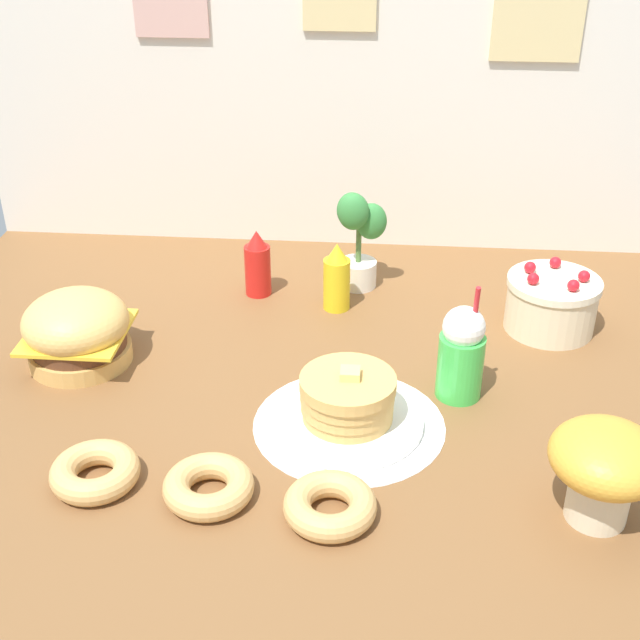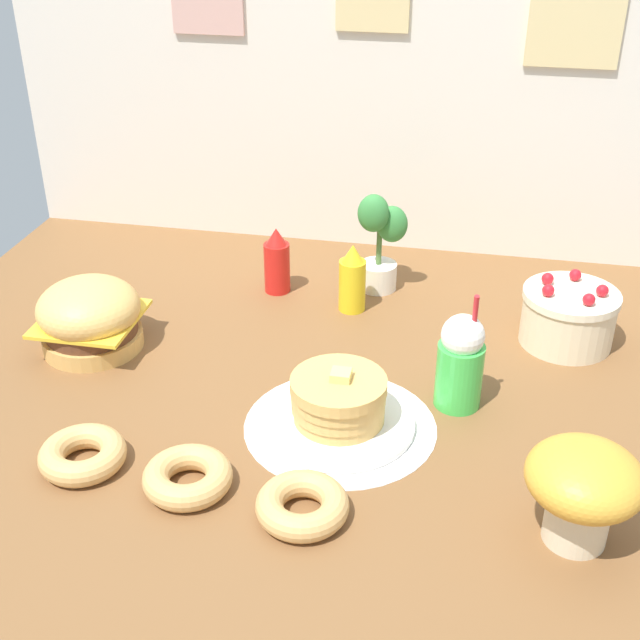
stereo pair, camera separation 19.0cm
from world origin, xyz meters
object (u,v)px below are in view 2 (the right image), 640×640
(layer_cake, at_px, (568,317))
(mustard_bottle, at_px, (352,280))
(pancake_stack, at_px, (339,405))
(donut_vanilla, at_px, (302,505))
(burger, at_px, (90,317))
(cream_soda_cup, at_px, (460,362))
(donut_pink_glaze, at_px, (83,454))
(donut_chocolate, at_px, (188,476))
(ketchup_bottle, at_px, (277,262))
(mushroom_stool, at_px, (583,486))
(potted_plant, at_px, (379,238))

(layer_cake, height_order, mustard_bottle, mustard_bottle)
(pancake_stack, distance_m, donut_vanilla, 0.29)
(burger, distance_m, pancake_stack, 0.70)
(pancake_stack, relative_size, cream_soda_cup, 1.13)
(donut_pink_glaze, bearing_deg, donut_chocolate, -5.81)
(donut_chocolate, relative_size, donut_vanilla, 1.00)
(layer_cake, xyz_separation_m, cream_soda_cup, (-0.26, -0.33, 0.04))
(ketchup_bottle, relative_size, donut_vanilla, 1.08)
(layer_cake, bearing_deg, ketchup_bottle, 170.50)
(donut_pink_glaze, bearing_deg, mustard_bottle, 60.57)
(burger, bearing_deg, cream_soda_cup, -4.22)
(mushroom_stool, bearing_deg, donut_chocolate, -179.41)
(layer_cake, relative_size, donut_vanilla, 1.34)
(mustard_bottle, xyz_separation_m, potted_plant, (0.05, 0.14, 0.07))
(burger, xyz_separation_m, pancake_stack, (0.67, -0.21, -0.03))
(mustard_bottle, bearing_deg, cream_soda_cup, -51.84)
(pancake_stack, xyz_separation_m, layer_cake, (0.50, 0.47, 0.02))
(ketchup_bottle, distance_m, donut_chocolate, 0.86)
(layer_cake, xyz_separation_m, mushroom_stool, (-0.02, -0.72, 0.05))
(layer_cake, relative_size, donut_chocolate, 1.34)
(burger, distance_m, donut_pink_glaze, 0.48)
(donut_pink_glaze, bearing_deg, layer_cake, 35.06)
(ketchup_bottle, relative_size, mustard_bottle, 1.00)
(layer_cake, distance_m, donut_pink_glaze, 1.22)
(pancake_stack, xyz_separation_m, ketchup_bottle, (-0.29, 0.60, 0.03))
(layer_cake, bearing_deg, potted_plant, 158.46)
(burger, relative_size, donut_chocolate, 1.43)
(pancake_stack, xyz_separation_m, potted_plant, (-0.01, 0.67, 0.10))
(mushroom_stool, bearing_deg, donut_pink_glaze, 179.05)
(pancake_stack, xyz_separation_m, donut_chocolate, (-0.26, -0.26, -0.03))
(donut_chocolate, height_order, potted_plant, potted_plant)
(layer_cake, distance_m, donut_chocolate, 1.05)
(mushroom_stool, bearing_deg, potted_plant, 118.26)
(cream_soda_cup, bearing_deg, donut_pink_glaze, -153.33)
(potted_plant, bearing_deg, ketchup_bottle, -165.88)
(cream_soda_cup, distance_m, donut_pink_glaze, 0.83)
(cream_soda_cup, distance_m, potted_plant, 0.59)
(pancake_stack, bearing_deg, cream_soda_cup, 29.14)
(ketchup_bottle, bearing_deg, mushroom_stool, -47.69)
(ketchup_bottle, xyz_separation_m, donut_pink_glaze, (-0.21, -0.83, -0.06))
(donut_chocolate, xyz_separation_m, mushroom_stool, (0.74, 0.01, 0.10))
(layer_cake, bearing_deg, burger, -167.56)
(ketchup_bottle, distance_m, cream_soda_cup, 0.71)
(burger, relative_size, cream_soda_cup, 0.88)
(ketchup_bottle, xyz_separation_m, cream_soda_cup, (0.54, -0.46, 0.02))
(pancake_stack, bearing_deg, potted_plant, 90.71)
(pancake_stack, bearing_deg, mustard_bottle, 96.44)
(burger, relative_size, donut_vanilla, 1.43)
(burger, bearing_deg, potted_plant, 34.87)
(ketchup_bottle, height_order, cream_soda_cup, cream_soda_cup)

